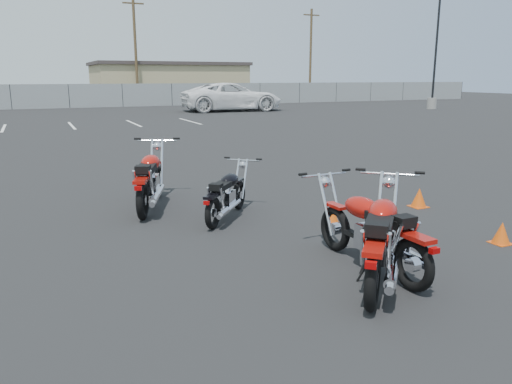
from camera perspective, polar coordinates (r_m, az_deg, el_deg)
name	(u,v)px	position (r m, az deg, el deg)	size (l,w,h in m)	color
ground	(260,247)	(7.06, 0.51, -6.31)	(120.00, 120.00, 0.00)	black
motorcycle_front_red	(150,180)	(9.22, -12.01, 1.40)	(1.32, 2.31, 1.15)	black
motorcycle_second_black	(227,195)	(8.36, -3.34, -0.30)	(1.48, 1.62, 0.91)	black
motorcycle_third_red	(372,231)	(6.31, 13.09, -4.37)	(0.84, 2.18, 1.07)	black
motorcycle_rear_red	(381,239)	(5.94, 14.10, -5.22)	(1.89, 2.00, 1.13)	black
training_cone_near	(333,216)	(8.11, 8.76, -2.77)	(0.25, 0.25, 0.30)	#DC4E0B
training_cone_far	(419,198)	(9.62, 18.13, -0.61)	(0.29, 0.29, 0.35)	#DC4E0B
training_cone_extra	(502,233)	(7.98, 26.26, -4.21)	(0.27, 0.27, 0.32)	#DC4E0B
light_pole_east	(434,75)	(39.82, 19.68, 12.52)	(0.80, 0.70, 9.70)	gray
chainlink_fence	(69,96)	(41.17, -20.59, 10.23)	(80.06, 0.06, 1.80)	gray
tan_building_east	(168,82)	(51.66, -10.05, 12.32)	(14.40, 9.40, 3.70)	tan
utility_pole_c	(136,49)	(45.96, -13.61, 15.62)	(1.80, 0.24, 9.00)	#463520
utility_pole_d	(311,53)	(53.32, 6.26, 15.49)	(1.80, 0.24, 9.00)	#463520
parking_line_stripes	(39,127)	(26.16, -23.60, 6.84)	(15.12, 4.00, 0.01)	silver
white_van	(232,89)	(35.33, -2.78, 11.71)	(8.03, 3.21, 3.05)	white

